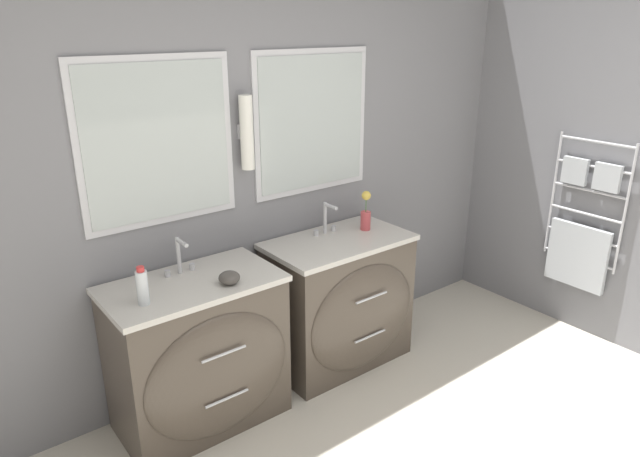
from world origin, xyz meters
TOP-DOWN VIEW (x-y plane):
  - wall_back at (-0.00, 1.99)m, footprint 5.73×0.16m
  - wall_right at (2.09, 0.88)m, footprint 0.13×3.93m
  - vanity_left at (-0.56, 1.65)m, footprint 0.91×0.57m
  - vanity_right at (0.43, 1.65)m, footprint 0.91×0.57m
  - faucet_left at (-0.56, 1.81)m, footprint 0.17×0.13m
  - faucet_right at (0.43, 1.81)m, footprint 0.17×0.13m
  - toiletry_bottle at (-0.84, 1.60)m, footprint 0.06×0.06m
  - amenity_bowl at (-0.41, 1.55)m, footprint 0.11×0.11m
  - flower_vase at (0.68, 1.71)m, footprint 0.06×0.06m

SIDE VIEW (x-z plane):
  - vanity_left at x=-0.56m, z-range 0.01..0.86m
  - vanity_right at x=0.43m, z-range 0.01..0.86m
  - amenity_bowl at x=-0.41m, z-range 0.85..0.91m
  - toiletry_bottle at x=-0.84m, z-range 0.84..1.03m
  - faucet_left at x=-0.56m, z-range 0.84..1.05m
  - faucet_right at x=0.43m, z-range 0.84..1.05m
  - flower_vase at x=0.68m, z-range 0.83..1.08m
  - wall_right at x=2.09m, z-range -0.01..2.59m
  - wall_back at x=0.00m, z-range 0.01..2.61m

